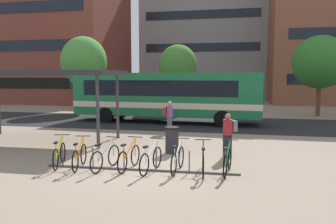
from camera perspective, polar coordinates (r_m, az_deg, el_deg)
The scene contains 21 objects.
ground at distance 11.19m, azimuth -3.70°, elevation -9.47°, with size 200.00×200.00×0.00m, color gray.
bus_lane_asphalt at distance 21.71m, azimuth 4.13°, elevation -1.86°, with size 80.00×7.20×0.01m, color #232326.
city_bus at distance 21.82m, azimuth -0.08°, elevation 2.86°, with size 12.14×3.20×3.20m.
bike_rack at distance 10.94m, azimuth -4.75°, elevation -9.37°, with size 6.29×0.35×0.70m.
parked_bicycle_yellow_0 at distance 11.90m, azimuth -17.84°, elevation -6.90°, with size 0.66×1.66×0.99m.
parked_bicycle_orange_1 at distance 11.46m, azimuth -14.68°, elevation -7.30°, with size 0.55×1.70×0.99m.
parked_bicycle_silver_2 at distance 11.15m, azimuth -10.49°, elevation -7.58°, with size 0.52×1.71×0.99m.
parked_bicycle_orange_3 at distance 11.03m, azimuth -6.57°, elevation -7.66°, with size 0.52×1.72×0.99m.
parked_bicycle_white_4 at distance 10.70m, azimuth -2.89°, elevation -8.06°, with size 0.52×1.71×0.99m.
parked_bicycle_white_5 at distance 10.72m, azimuth 1.63°, elevation -8.03°, with size 0.52×1.72×0.99m.
parked_bicycle_black_6 at distance 10.51m, azimuth 5.93°, elevation -8.35°, with size 0.52×1.72×0.99m.
parked_bicycle_green_7 at distance 10.64m, azimuth 9.99°, elevation -8.23°, with size 0.52×1.72×0.99m.
transit_shelter at distance 16.62m, azimuth -20.66°, elevation 5.89°, with size 7.32×3.49×3.24m.
commuter_grey_pack_1 at distance 12.67m, azimuth 10.14°, elevation -3.35°, with size 0.60×0.57×1.63m.
commuter_red_pack_2 at distance 17.84m, azimuth 0.15°, elevation -0.45°, with size 0.57×0.42×1.69m.
trash_bin at distance 13.23m, azimuth 0.67°, elevation -4.72°, with size 0.55×0.55×1.03m.
street_tree_0 at distance 29.14m, azimuth -13.99°, elevation 8.22°, with size 3.79×3.79×6.25m.
street_tree_1 at distance 27.61m, azimuth 24.25°, elevation 7.66°, with size 4.01×4.01×5.99m.
street_tree_2 at distance 28.81m, azimuth 1.68°, elevation 7.89°, with size 3.22×3.22×5.64m.
building_left_wing at distance 43.85m, azimuth -19.73°, elevation 14.28°, with size 17.01×11.76×19.03m.
building_centre_block at distance 50.56m, azimuth 6.35°, elevation 12.17°, with size 16.93×10.80×16.80m.
Camera 1 is at (2.94, -10.38, 3.00)m, focal length 36.18 mm.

